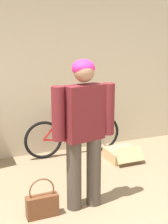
% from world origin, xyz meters
% --- Properties ---
extents(wall_back, '(8.00, 0.07, 2.60)m').
position_xyz_m(wall_back, '(0.00, 2.87, 1.30)').
color(wall_back, beige).
rests_on(wall_back, ground_plane).
extents(person, '(0.72, 0.28, 1.66)m').
position_xyz_m(person, '(0.13, 1.05, 0.95)').
color(person, '#4C4238').
rests_on(person, ground_plane).
extents(bicycle, '(1.62, 0.46, 0.68)m').
position_xyz_m(bicycle, '(0.58, 2.59, 0.33)').
color(bicycle, black).
rests_on(bicycle, ground_plane).
extents(handbag, '(0.35, 0.12, 0.44)m').
position_xyz_m(handbag, '(-0.37, 1.01, 0.14)').
color(handbag, brown).
rests_on(handbag, ground_plane).
extents(cardboard_box, '(0.48, 0.52, 0.26)m').
position_xyz_m(cardboard_box, '(1.21, 2.09, 0.09)').
color(cardboard_box, tan).
rests_on(cardboard_box, ground_plane).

